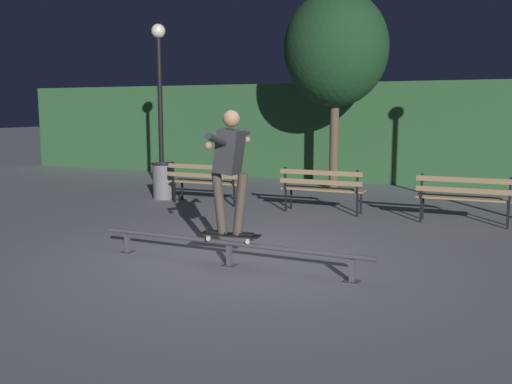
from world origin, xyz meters
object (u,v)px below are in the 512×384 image
(skateboard, at_px, (230,235))
(trash_can, at_px, (164,180))
(skateboarder, at_px, (230,162))
(park_bench_left_center, at_px, (322,186))
(tree_behind_benches, at_px, (336,49))
(grind_rail, at_px, (229,247))
(park_bench_leftmost, at_px, (205,179))
(lamp_post_left, at_px, (160,87))
(park_bench_right_center, at_px, (465,194))

(skateboard, distance_m, trash_can, 5.70)
(skateboarder, xyz_separation_m, park_bench_left_center, (-0.09, 3.97, -0.80))
(tree_behind_benches, bearing_deg, grind_rail, -83.42)
(park_bench_leftmost, distance_m, tree_behind_benches, 4.69)
(grind_rail, bearing_deg, lamp_post_left, 131.71)
(grind_rail, height_order, park_bench_left_center, park_bench_left_center)
(skateboarder, bearing_deg, lamp_post_left, 131.81)
(park_bench_right_center, distance_m, tree_behind_benches, 5.46)
(skateboard, relative_size, tree_behind_benches, 0.17)
(grind_rail, height_order, tree_behind_benches, tree_behind_benches)
(skateboarder, height_order, park_bench_leftmost, skateboarder)
(skateboarder, bearing_deg, park_bench_right_center, 58.05)
(park_bench_leftmost, height_order, park_bench_right_center, same)
(park_bench_left_center, bearing_deg, grind_rail, -88.99)
(skateboarder, xyz_separation_m, park_bench_right_center, (2.48, 3.97, -0.80))
(tree_behind_benches, bearing_deg, trash_can, -135.06)
(grind_rail, xyz_separation_m, lamp_post_left, (-4.30, 4.83, 2.23))
(park_bench_left_center, relative_size, lamp_post_left, 0.41)
(skateboard, distance_m, park_bench_leftmost, 4.77)
(skateboarder, xyz_separation_m, tree_behind_benches, (-0.85, 7.21, 2.06))
(trash_can, bearing_deg, lamp_post_left, 126.92)
(grind_rail, relative_size, park_bench_right_center, 2.34)
(lamp_post_left, bearing_deg, park_bench_left_center, -11.42)
(skateboarder, bearing_deg, trash_can, 132.47)
(park_bench_leftmost, xyz_separation_m, lamp_post_left, (-1.67, 0.85, 1.94))
(grind_rail, xyz_separation_m, tree_behind_benches, (-0.83, 7.21, 3.15))
(skateboarder, bearing_deg, grind_rail, -178.77)
(skateboarder, xyz_separation_m, park_bench_leftmost, (-2.65, 3.97, -0.80))
(skateboard, relative_size, trash_can, 1.00)
(grind_rail, xyz_separation_m, park_bench_left_center, (-0.07, 3.97, 0.28))
(park_bench_left_center, bearing_deg, park_bench_right_center, 0.00)
(skateboarder, height_order, lamp_post_left, lamp_post_left)
(park_bench_leftmost, height_order, park_bench_left_center, same)
(skateboarder, distance_m, park_bench_right_center, 4.75)
(grind_rail, distance_m, trash_can, 5.70)
(tree_behind_benches, bearing_deg, lamp_post_left, -145.50)
(skateboard, height_order, park_bench_right_center, park_bench_right_center)
(park_bench_leftmost, xyz_separation_m, trash_can, (-1.21, 0.24, -0.12))
(tree_behind_benches, distance_m, lamp_post_left, 4.31)
(skateboard, relative_size, park_bench_left_center, 0.49)
(trash_can, bearing_deg, skateboard, -47.55)
(skateboard, xyz_separation_m, tree_behind_benches, (-0.84, 7.21, 3.00))
(grind_rail, xyz_separation_m, skateboard, (0.01, -0.00, 0.15))
(lamp_post_left, height_order, trash_can, lamp_post_left)
(grind_rail, relative_size, park_bench_leftmost, 2.34)
(tree_behind_benches, distance_m, trash_can, 5.20)
(grind_rail, distance_m, skateboarder, 1.09)
(grind_rail, distance_m, skateboard, 0.15)
(grind_rail, distance_m, lamp_post_left, 6.84)
(skateboarder, bearing_deg, park_bench_left_center, 91.23)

